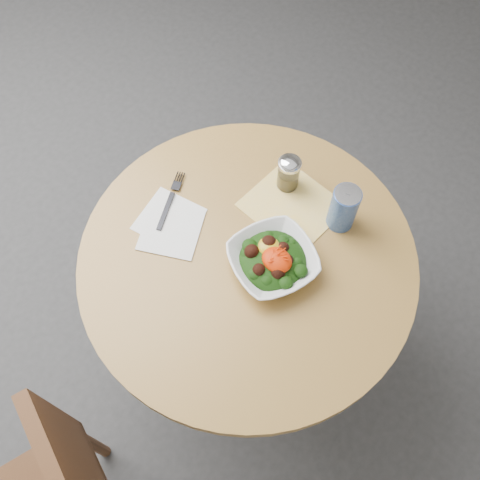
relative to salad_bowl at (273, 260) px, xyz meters
The scene contains 8 objects.
ground 0.78m from the salad_bowl, 163.54° to the right, with size 6.00×6.00×0.00m, color #303033.
table 0.24m from the salad_bowl, 163.54° to the right, with size 0.90×0.90×0.75m.
cloth_napkin 0.19m from the salad_bowl, 110.17° to the left, with size 0.24×0.22×0.00m, color #FFB80D.
paper_napkins 0.30m from the salad_bowl, 165.14° to the right, with size 0.22×0.22×0.00m.
salad_bowl is the anchor object (origin of this frame).
fork 0.34m from the salad_bowl, behind, with size 0.09×0.19×0.00m.
spice_shaker 0.26m from the salad_bowl, 117.47° to the left, with size 0.06×0.06×0.12m.
beverage_can 0.23m from the salad_bowl, 73.56° to the left, with size 0.07×0.07×0.14m.
Camera 1 is at (0.37, -0.50, 2.02)m, focal length 40.00 mm.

